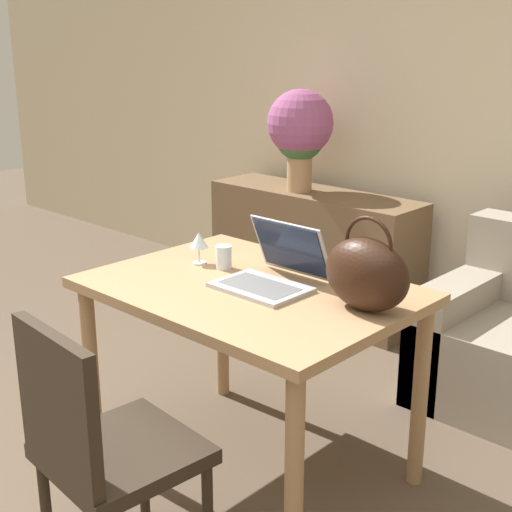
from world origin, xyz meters
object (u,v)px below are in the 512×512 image
Objects in this scene: drinking_glass at (224,257)px; handbag at (367,273)px; flower_vase at (300,130)px; wine_glass at (199,241)px; laptop at (275,268)px; chair at (100,443)px.

handbag is at bearing 1.11° from drinking_glass.
flower_vase reaches higher than drinking_glass.
handbag is (0.67, 0.01, 0.08)m from drinking_glass.
laptop is at bearing 2.92° from wine_glass.
drinking_glass is (-0.31, 0.83, 0.33)m from chair.
wine_glass reaches higher than chair.
handbag is (0.79, 0.04, 0.04)m from wine_glass.
flower_vase is (-1.45, 1.39, 0.23)m from handbag.
flower_vase is at bearing 120.66° from chair.
wine_glass is 0.22× the size of flower_vase.
handbag reaches higher than laptop.
flower_vase reaches higher than laptop.
flower_vase reaches higher than chair.
handbag reaches higher than wine_glass.
wine_glass is (-0.43, 0.81, 0.38)m from chair.
laptop is 0.40m from handbag.
drinking_glass is 1.63m from flower_vase.
wine_glass is at bearing 122.60° from chair.
flower_vase is at bearing 136.17° from handbag.
drinking_glass is at bearing 11.09° from wine_glass.
laptop is 0.40m from wine_glass.
laptop is 2.59× the size of wine_glass.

